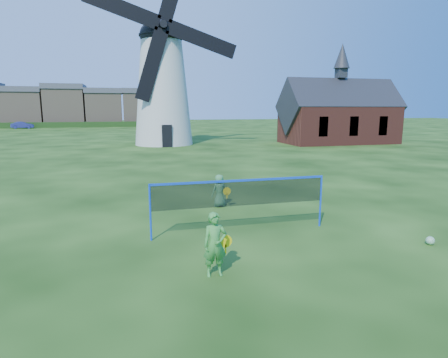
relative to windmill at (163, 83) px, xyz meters
name	(u,v)px	position (x,y,z in m)	size (l,w,h in m)	color
ground	(222,235)	(-1.25, -27.57, -5.84)	(220.00, 220.00, 0.00)	black
windmill	(163,83)	(0.00, 0.00, 0.00)	(13.42, 5.56, 17.43)	silver
chapel	(339,116)	(17.31, -2.94, -3.10)	(11.55, 5.60, 9.76)	brown
badminton_net	(241,194)	(-0.69, -27.50, -4.70)	(5.05, 0.05, 1.55)	blue
player_girl	(215,244)	(-2.03, -30.03, -5.15)	(0.67, 0.36, 1.38)	green
player_boy	(219,191)	(-0.55, -24.51, -5.26)	(0.69, 0.51, 1.17)	#438C4E
play_ball	(430,241)	(3.81, -29.67, -5.73)	(0.22, 0.22, 0.22)	green
terraced_houses	(9,106)	(-24.94, 44.43, -1.92)	(57.55, 8.40, 8.35)	#9E8569
hedge	(12,125)	(-23.25, 38.43, -5.34)	(62.00, 0.80, 1.00)	#193814
car_right	(22,125)	(-21.08, 36.56, -5.25)	(1.27, 3.63, 1.20)	navy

